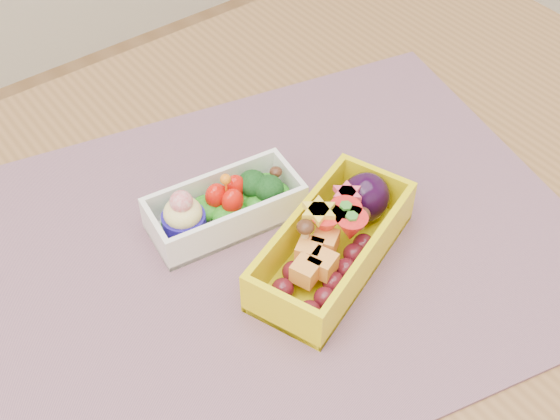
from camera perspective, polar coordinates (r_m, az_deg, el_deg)
table at (r=0.78m, az=-1.70°, el=-9.60°), size 1.20×0.80×0.75m
placemat at (r=0.72m, az=-0.24°, el=-2.60°), size 0.67×0.56×0.00m
bento_white at (r=0.72m, az=-4.35°, el=0.24°), size 0.16×0.09×0.06m
bento_yellow at (r=0.69m, az=4.28°, el=-2.40°), size 0.20×0.14×0.06m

